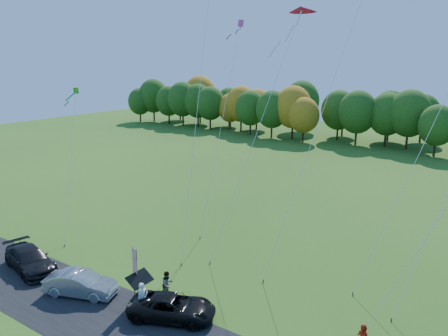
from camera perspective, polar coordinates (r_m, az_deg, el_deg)
The scene contains 16 objects.
ground at distance 28.75m, azimuth -7.02°, elevation -16.16°, with size 160.00×160.00×0.00m, color #2B5817.
asphalt_strip at distance 26.36m, azimuth -13.08°, elevation -19.51°, with size 90.00×6.00×0.01m, color black.
tree_line at distance 76.70m, azimuth 21.07°, elevation 2.32°, with size 116.00×12.00×10.00m, color #1E4711, non-canonical shape.
black_suv at distance 26.25m, azimuth -6.79°, elevation -17.58°, with size 2.30×4.99×1.39m, color black.
silver_sedan at distance 29.64m, azimuth -18.24°, elevation -14.17°, with size 1.59×4.55×1.50m, color #9F9FA3.
dark_truck_a at distance 34.05m, azimuth -24.03°, elevation -10.84°, with size 2.18×5.37×1.56m, color black.
person_tailgate_a at distance 26.88m, azimuth -10.57°, elevation -16.34°, with size 0.68×0.44×1.85m, color white.
person_tailgate_b at distance 28.17m, azimuth -7.39°, elevation -14.84°, with size 0.83×0.65×1.71m, color gray.
feather_flag at distance 27.39m, azimuth -11.58°, elevation -12.75°, with size 0.47×0.17×3.62m.
kite_delta_blue at distance 33.97m, azimuth -2.69°, elevation 15.44°, with size 5.05×11.52×31.31m.
kite_parafoil_orange at distance 31.15m, azimuth 15.93°, elevation 15.95°, with size 7.13×13.33×31.91m.
kite_delta_red at distance 33.33m, azimuth 4.70°, elevation 5.71°, with size 2.77×11.29×19.45m.
kite_diamond_green at distance 38.36m, azimuth -19.41°, elevation 0.54°, with size 4.38×5.73×12.28m.
kite_diamond_white at distance 29.69m, azimuth 23.65°, elevation 0.57°, with size 4.88×7.89×16.69m.
kite_diamond_pink at distance 37.81m, azimuth -0.34°, elevation 5.70°, with size 2.07×8.98×18.18m.
kite_diamond_blue_low at distance 27.40m, azimuth 25.00°, elevation -8.42°, with size 2.71×4.48×9.61m.
Camera 1 is at (16.64, -18.47, 14.45)m, focal length 35.00 mm.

